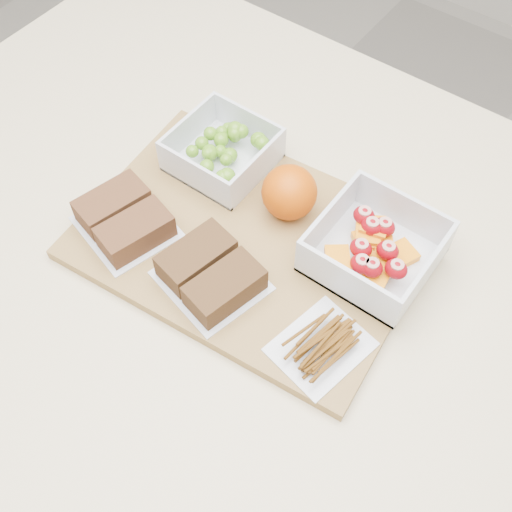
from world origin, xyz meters
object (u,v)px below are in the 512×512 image
at_px(fruit_container, 374,249).
at_px(pretzel_bag, 321,343).
at_px(orange, 289,192).
at_px(cutting_board, 249,242).
at_px(sandwich_bag_left, 124,219).
at_px(grape_container, 224,151).
at_px(sandwich_bag_center, 211,273).

relative_size(fruit_container, pretzel_bag, 1.17).
xyz_separation_m(orange, pretzel_bag, (0.14, -0.14, -0.02)).
distance_m(cutting_board, orange, 0.08).
bearing_deg(orange, pretzel_bag, -44.59).
bearing_deg(cutting_board, fruit_container, 18.99).
bearing_deg(sandwich_bag_left, cutting_board, 29.88).
relative_size(grape_container, sandwich_bag_left, 0.88).
bearing_deg(pretzel_bag, orange, 135.41).
height_order(grape_container, orange, orange).
height_order(fruit_container, orange, orange).
bearing_deg(grape_container, sandwich_bag_center, -56.73).
bearing_deg(pretzel_bag, grape_container, 148.95).
bearing_deg(fruit_container, orange, 178.45).
relative_size(cutting_board, sandwich_bag_center, 2.96).
height_order(sandwich_bag_left, pretzel_bag, sandwich_bag_left).
height_order(cutting_board, fruit_container, fruit_container).
bearing_deg(cutting_board, sandwich_bag_center, -94.22).
bearing_deg(sandwich_bag_left, fruit_container, 27.15).
bearing_deg(sandwich_bag_left, orange, 44.14).
xyz_separation_m(sandwich_bag_center, pretzel_bag, (0.16, 0.00, -0.01)).
distance_m(grape_container, fruit_container, 0.25).
xyz_separation_m(orange, sandwich_bag_left, (-0.15, -0.15, -0.02)).
bearing_deg(grape_container, pretzel_bag, -31.05).
xyz_separation_m(fruit_container, orange, (-0.13, 0.00, 0.01)).
relative_size(fruit_container, orange, 1.95).
height_order(sandwich_bag_center, pretzel_bag, sandwich_bag_center).
xyz_separation_m(orange, sandwich_bag_center, (-0.01, -0.15, -0.02)).
distance_m(sandwich_bag_left, pretzel_bag, 0.30).
bearing_deg(cutting_board, sandwich_bag_left, -155.50).
bearing_deg(fruit_container, sandwich_bag_center, -134.63).
bearing_deg(grape_container, fruit_container, -4.59).
relative_size(cutting_board, grape_container, 3.36).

